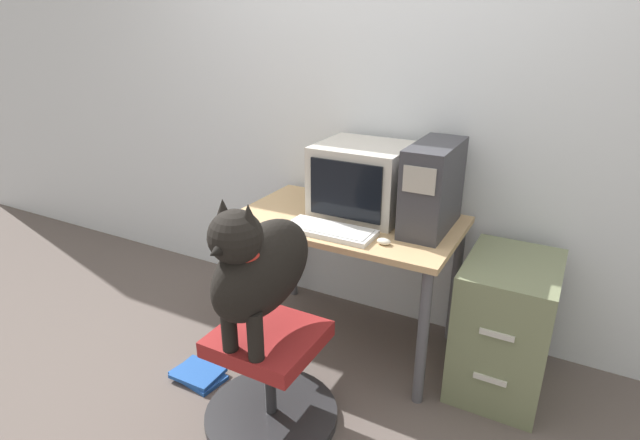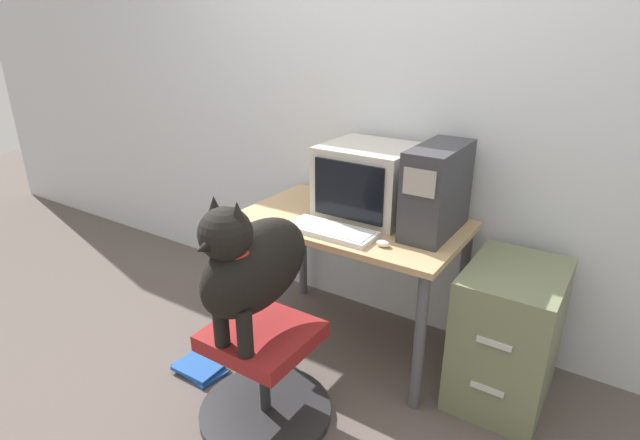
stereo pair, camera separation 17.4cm
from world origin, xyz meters
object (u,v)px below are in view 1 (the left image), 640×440
object	(u,v)px
pc_tower	(433,187)
office_chair	(270,381)
book_stack_floor	(198,374)
filing_cabinet	(505,326)
keyboard	(330,230)
crt_monitor	(363,179)
dog	(259,265)

from	to	relation	value
pc_tower	office_chair	distance (m)	1.15
pc_tower	book_stack_floor	xyz separation A→B (m)	(-0.90, -0.73, -0.91)
pc_tower	filing_cabinet	distance (m)	0.73
keyboard	filing_cabinet	size ratio (longest dim) A/B	0.66
keyboard	crt_monitor	bearing A→B (deg)	86.20
office_chair	filing_cabinet	xyz separation A→B (m)	(0.84, 0.72, 0.12)
crt_monitor	book_stack_floor	distance (m)	1.28
office_chair	book_stack_floor	bearing A→B (deg)	173.82
book_stack_floor	office_chair	bearing A→B (deg)	-6.18
filing_cabinet	office_chair	bearing A→B (deg)	-139.11
filing_cabinet	crt_monitor	bearing A→B (deg)	173.41
crt_monitor	keyboard	distance (m)	0.36
crt_monitor	office_chair	size ratio (longest dim) A/B	0.77
crt_monitor	filing_cabinet	xyz separation A→B (m)	(0.79, -0.09, -0.57)
pc_tower	filing_cabinet	world-z (taller)	pc_tower
crt_monitor	office_chair	distance (m)	1.07
dog	book_stack_floor	bearing A→B (deg)	169.17
dog	book_stack_floor	distance (m)	0.90
pc_tower	keyboard	world-z (taller)	pc_tower
office_chair	book_stack_floor	distance (m)	0.51
crt_monitor	filing_cabinet	size ratio (longest dim) A/B	0.69
filing_cabinet	dog	bearing A→B (deg)	-137.61
keyboard	dog	world-z (taller)	dog
office_chair	dog	bearing A→B (deg)	-90.00
keyboard	filing_cabinet	world-z (taller)	keyboard
pc_tower	dog	bearing A→B (deg)	-117.26
pc_tower	crt_monitor	bearing A→B (deg)	175.06
crt_monitor	office_chair	xyz separation A→B (m)	(-0.05, -0.82, -0.70)
crt_monitor	book_stack_floor	world-z (taller)	crt_monitor
office_chair	filing_cabinet	distance (m)	1.11
book_stack_floor	pc_tower	bearing A→B (deg)	39.28
office_chair	crt_monitor	bearing A→B (deg)	86.40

